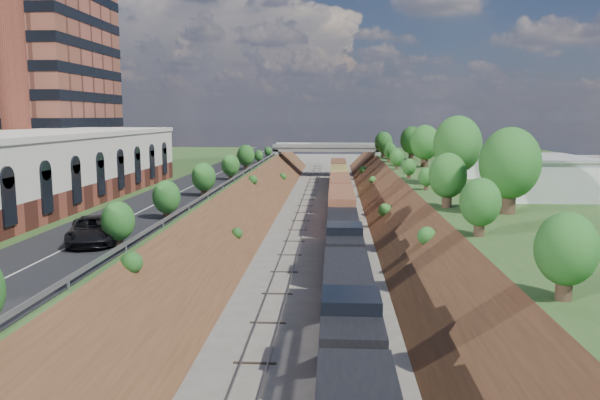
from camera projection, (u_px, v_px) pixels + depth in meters
The scene contains 16 objects.
platform_left at pixel (62, 203), 74.49m from camera, with size 44.00×180.00×5.00m, color #2D5221.
platform_right at pixel (592, 208), 70.71m from camera, with size 44.00×180.00×5.00m, color #2D5221.
embankment_left at pixel (233, 224), 73.59m from camera, with size 7.07×180.00×7.07m, color brown.
embankment_right at pixel (409, 226), 72.33m from camera, with size 7.07×180.00×7.07m, color brown.
rail_left_track at pixel (299, 224), 73.09m from camera, with size 1.58×180.00×0.18m, color gray.
rail_right_track at pixel (341, 225), 72.80m from camera, with size 1.58×180.00×0.18m, color gray.
road at pixel (196, 184), 73.13m from camera, with size 8.00×180.00×0.10m, color black.
guardrail at pixel (229, 181), 72.63m from camera, with size 0.10×171.00×0.70m.
smokestack at pixel (9, 16), 67.52m from camera, with size 3.20×3.20×40.00m, color brown.
overpass at pixel (327, 154), 133.53m from camera, with size 24.50×8.30×7.40m.
white_building_near at pixel (537, 177), 62.71m from camera, with size 9.00×12.00×4.00m, color silver.
white_building_far at pixel (481, 163), 84.51m from camera, with size 8.00×10.00×3.60m, color silver.
tree_right_large at pixel (510, 164), 50.89m from camera, with size 5.25×5.25×7.61m.
tree_left_crest at pixel (96, 231), 33.11m from camera, with size 2.45×2.45×3.55m.
freight_train at pixel (341, 209), 69.32m from camera, with size 3.05×122.90×4.56m.
suv at pixel (92, 230), 38.98m from camera, with size 2.91×6.31×1.75m, color black.
Camera 1 is at (1.67, -11.79, 13.50)m, focal length 35.00 mm.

